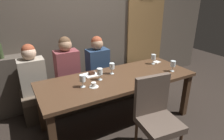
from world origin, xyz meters
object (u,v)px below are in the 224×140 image
wine_glass_far_left (100,72)px  dessert_plate (91,74)px  dining_table (118,83)px  wine_glass_end_left (82,79)px  wine_bottle_pale_label (0,50)px  banquette_bench (98,89)px  espresso_cup (94,85)px  diner_redhead (32,71)px  wine_glass_center_front (154,57)px  diner_bearded (67,63)px  diner_far_end (97,59)px  chair_near_side (156,113)px  wine_glass_far_right (112,66)px  wine_glass_center_back (173,64)px

wine_glass_far_left → dessert_plate: size_ratio=0.86×
dining_table → wine_glass_end_left: wine_glass_end_left is taller
wine_bottle_pale_label → wine_glass_far_left: 1.50m
wine_bottle_pale_label → dessert_plate: 1.37m
banquette_bench → espresso_cup: size_ratio=20.83×
diner_redhead → wine_glass_center_front: (1.83, -0.51, 0.06)m
diner_bearded → dessert_plate: 0.50m
diner_redhead → diner_far_end: same height
diner_redhead → dessert_plate: diner_redhead is taller
chair_near_side → espresso_cup: bearing=128.9°
chair_near_side → wine_glass_end_left: (-0.62, 0.69, 0.29)m
diner_redhead → diner_bearded: (0.52, -0.00, 0.02)m
dining_table → diner_far_end: diner_far_end is taller
wine_glass_end_left → espresso_cup: (0.12, -0.07, -0.09)m
wine_bottle_pale_label → wine_glass_far_right: size_ratio=1.99×
diner_far_end → wine_glass_end_left: diner_far_end is taller
diner_redhead → espresso_cup: diner_redhead is taller
wine_glass_far_left → wine_glass_far_right: size_ratio=1.00×
wine_glass_center_back → wine_glass_center_front: same height
wine_bottle_pale_label → wine_glass_center_back: size_ratio=1.99×
wine_glass_center_back → espresso_cup: (-1.25, 0.10, -0.09)m
banquette_bench → dessert_plate: (-0.29, -0.44, 0.53)m
wine_bottle_pale_label → wine_glass_far_left: (1.13, -0.96, -0.22)m
diner_redhead → diner_bearded: bearing=-0.3°
dining_table → wine_glass_end_left: (-0.54, -0.03, 0.20)m
banquette_bench → wine_glass_center_back: size_ratio=15.24×
diner_redhead → diner_far_end: 1.05m
wine_bottle_pale_label → wine_glass_end_left: size_ratio=1.99×
chair_near_side → wine_glass_far_right: (-0.09, 0.88, 0.30)m
diner_redhead → espresso_cup: 1.02m
dessert_plate → espresso_cup: bearing=-108.7°
diner_far_end → wine_glass_center_back: (0.82, -0.90, 0.06)m
wine_glass_center_front → chair_near_side: bearing=-127.8°
banquette_bench → diner_bearded: 0.79m
chair_near_side → dessert_plate: bearing=110.9°
banquette_bench → diner_far_end: bearing=27.8°
banquette_bench → wine_glass_end_left: bearing=-126.2°
dessert_plate → diner_bearded: bearing=116.9°
diner_redhead → wine_glass_far_left: size_ratio=4.51×
wine_glass_center_back → wine_bottle_pale_label: bearing=151.3°
chair_near_side → espresso_cup: (-0.50, 0.62, 0.21)m
diner_redhead → wine_glass_center_back: bearing=-25.8°
dining_table → diner_redhead: bearing=145.8°
espresso_cup → dessert_plate: 0.39m
dining_table → wine_glass_center_front: size_ratio=13.41×
diner_far_end → diner_redhead: bearing=-179.9°
diner_far_end → wine_glass_center_back: bearing=-47.8°
dessert_plate → wine_bottle_pale_label: bearing=145.4°
wine_glass_end_left → diner_redhead: bearing=124.2°
wine_glass_end_left → dessert_plate: bearing=50.8°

